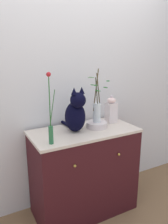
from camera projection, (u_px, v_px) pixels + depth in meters
ground_plane at (84, 209)px, 2.37m from camera, size 6.00×6.00×0.00m
wall_back at (69, 83)px, 2.31m from camera, size 4.40×0.08×2.60m
sideboard at (84, 171)px, 2.25m from camera, size 1.03×0.53×0.89m
cat_sitting at (76, 113)px, 2.05m from camera, size 0.20×0.42×0.43m
vase_slim_green at (51, 122)px, 1.78m from camera, size 0.07×0.04×0.58m
bowl_porcelain at (97, 125)px, 2.21m from camera, size 0.21×0.21×0.06m
vase_glass_clear at (97, 109)px, 2.16m from camera, size 0.18×0.22×0.52m
jar_lidded_porcelain at (111, 110)px, 2.34m from camera, size 0.10×0.10×0.29m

